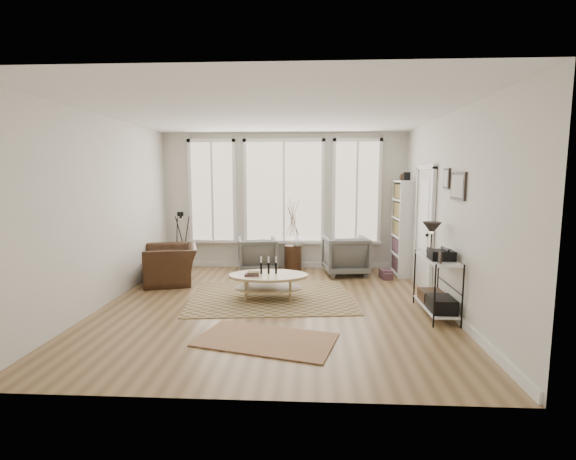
# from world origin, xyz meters

# --- Properties ---
(room) EXTENTS (5.50, 5.54, 2.90)m
(room) POSITION_xyz_m (0.02, 0.03, 1.43)
(room) COLOR olive
(room) RESTS_ON ground
(bay_window) EXTENTS (4.14, 0.12, 2.24)m
(bay_window) POSITION_xyz_m (0.00, 2.71, 1.61)
(bay_window) COLOR #D2B07F
(bay_window) RESTS_ON ground
(door) EXTENTS (0.09, 1.06, 2.22)m
(door) POSITION_xyz_m (2.57, 1.15, 1.12)
(door) COLOR silver
(door) RESTS_ON ground
(bookcase) EXTENTS (0.31, 0.85, 2.06)m
(bookcase) POSITION_xyz_m (2.44, 2.23, 0.96)
(bookcase) COLOR white
(bookcase) RESTS_ON ground
(low_shelf) EXTENTS (0.38, 1.08, 1.30)m
(low_shelf) POSITION_xyz_m (2.38, -0.30, 0.51)
(low_shelf) COLOR white
(low_shelf) RESTS_ON ground
(wall_art) EXTENTS (0.04, 0.88, 0.44)m
(wall_art) POSITION_xyz_m (2.58, -0.27, 1.88)
(wall_art) COLOR black
(wall_art) RESTS_ON ground
(rug_main) EXTENTS (2.82, 2.24, 0.01)m
(rug_main) POSITION_xyz_m (-0.07, 0.42, 0.01)
(rug_main) COLOR brown
(rug_main) RESTS_ON ground
(rug_runner) EXTENTS (1.82, 1.30, 0.01)m
(rug_runner) POSITION_xyz_m (0.03, -1.39, 0.01)
(rug_runner) COLOR brown
(rug_runner) RESTS_ON ground
(coffee_table) EXTENTS (1.32, 0.88, 0.59)m
(coffee_table) POSITION_xyz_m (-0.11, 0.35, 0.31)
(coffee_table) COLOR tan
(coffee_table) RESTS_ON ground
(armchair_left) EXTENTS (0.91, 0.93, 0.72)m
(armchair_left) POSITION_xyz_m (-0.53, 2.29, 0.36)
(armchair_left) COLOR #63625E
(armchair_left) RESTS_ON ground
(armchair_right) EXTENTS (0.95, 0.97, 0.79)m
(armchair_right) POSITION_xyz_m (1.29, 2.12, 0.39)
(armchair_right) COLOR #63625E
(armchair_right) RESTS_ON ground
(side_table) EXTENTS (0.36, 0.36, 1.52)m
(side_table) POSITION_xyz_m (0.21, 2.42, 0.73)
(side_table) COLOR #392214
(side_table) RESTS_ON ground
(vase) EXTENTS (0.31, 0.31, 0.25)m
(vase) POSITION_xyz_m (0.30, 2.33, 0.67)
(vase) COLOR silver
(vase) RESTS_ON side_table
(accent_chair) EXTENTS (1.30, 1.21, 0.69)m
(accent_chair) POSITION_xyz_m (-2.03, 1.29, 0.35)
(accent_chair) COLOR #392214
(accent_chair) RESTS_ON ground
(tripod_camera) EXTENTS (0.44, 0.44, 1.26)m
(tripod_camera) POSITION_xyz_m (-2.10, 2.19, 0.58)
(tripod_camera) COLOR black
(tripod_camera) RESTS_ON ground
(book_stack_near) EXTENTS (0.24, 0.29, 0.17)m
(book_stack_near) POSITION_xyz_m (2.05, 1.83, 0.09)
(book_stack_near) COLOR maroon
(book_stack_near) RESTS_ON ground
(book_stack_far) EXTENTS (0.19, 0.23, 0.14)m
(book_stack_far) POSITION_xyz_m (2.05, 1.74, 0.07)
(book_stack_far) COLOR maroon
(book_stack_far) RESTS_ON ground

